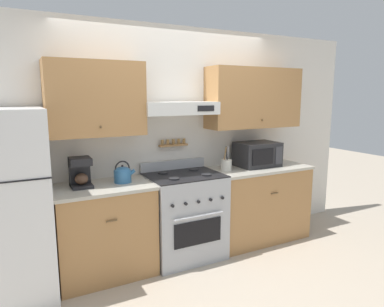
% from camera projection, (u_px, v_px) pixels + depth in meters
% --- Properties ---
extents(ground_plane, '(16.00, 16.00, 0.00)m').
position_uv_depth(ground_plane, '(197.00, 267.00, 3.61)').
color(ground_plane, '#B2A38E').
extents(wall_back, '(5.20, 0.46, 2.55)m').
position_uv_depth(wall_back, '(178.00, 126.00, 3.91)').
color(wall_back, silver).
rests_on(wall_back, ground_plane).
extents(counter_left, '(0.95, 0.63, 0.92)m').
position_uv_depth(counter_left, '(105.00, 230.00, 3.41)').
color(counter_left, '#AD7A47').
rests_on(counter_left, ground_plane).
extents(counter_right, '(1.25, 0.63, 0.92)m').
position_uv_depth(counter_right, '(257.00, 203.00, 4.28)').
color(counter_right, '#AD7A47').
rests_on(counter_right, ground_plane).
extents(stove_range, '(0.80, 0.66, 1.05)m').
position_uv_depth(stove_range, '(184.00, 215.00, 3.79)').
color(stove_range, '#ADAFB5').
rests_on(stove_range, ground_plane).
extents(refrigerator, '(0.67, 0.73, 1.68)m').
position_uv_depth(refrigerator, '(8.00, 208.00, 2.91)').
color(refrigerator, white).
rests_on(refrigerator, ground_plane).
extents(tea_kettle, '(0.22, 0.17, 0.22)m').
position_uv_depth(tea_kettle, '(123.00, 174.00, 3.44)').
color(tea_kettle, teal).
rests_on(tea_kettle, counter_left).
extents(coffee_maker, '(0.19, 0.23, 0.29)m').
position_uv_depth(coffee_maker, '(80.00, 172.00, 3.27)').
color(coffee_maker, black).
rests_on(coffee_maker, counter_left).
extents(microwave, '(0.51, 0.37, 0.30)m').
position_uv_depth(microwave, '(257.00, 154.00, 4.22)').
color(microwave, '#232326').
rests_on(microwave, counter_right).
extents(utensil_crock, '(0.13, 0.13, 0.28)m').
position_uv_depth(utensil_crock, '(226.00, 164.00, 4.01)').
color(utensil_crock, silver).
rests_on(utensil_crock, counter_right).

